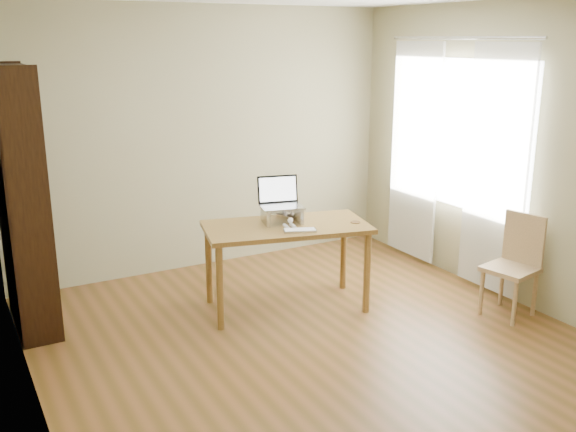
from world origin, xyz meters
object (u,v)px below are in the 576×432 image
at_px(desk, 286,236).
at_px(chair, 517,262).
at_px(keyboard, 300,230).
at_px(bookshelf, 23,201).
at_px(cat, 281,214).
at_px(laptop, 278,199).

xyz_separation_m(desk, chair, (1.63, -1.05, -0.19)).
relative_size(desk, keyboard, 5.10).
bearing_deg(keyboard, chair, -5.18).
bearing_deg(bookshelf, chair, -26.00).
distance_m(cat, chair, 2.03).
height_order(keyboard, cat, cat).
height_order(bookshelf, laptop, bookshelf).
relative_size(bookshelf, desk, 1.40).
xyz_separation_m(desk, cat, (0.00, 0.11, 0.16)).
height_order(desk, laptop, laptop).
bearing_deg(keyboard, laptop, 112.58).
relative_size(laptop, chair, 0.46).
xyz_separation_m(bookshelf, chair, (3.60, -1.76, -0.59)).
distance_m(desk, keyboard, 0.25).
xyz_separation_m(keyboard, chair, (1.62, -0.83, -0.30)).
distance_m(bookshelf, keyboard, 2.20).
bearing_deg(bookshelf, keyboard, -24.98).
bearing_deg(desk, chair, -19.58).
relative_size(keyboard, cat, 0.61).
height_order(desk, cat, cat).
distance_m(keyboard, chair, 1.85).
relative_size(bookshelf, cat, 4.37).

